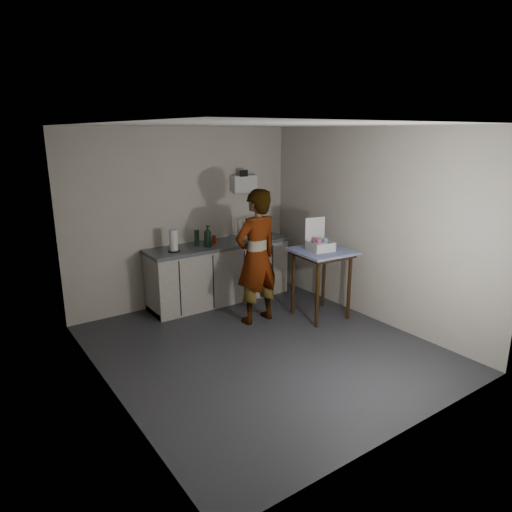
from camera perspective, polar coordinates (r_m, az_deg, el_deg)
ground at (r=5.63m, az=0.87°, el=-11.40°), size 4.00×4.00×0.00m
wall_back at (r=6.86m, az=-8.89°, el=4.78°), size 3.60×0.02×2.60m
wall_right at (r=6.37m, az=14.12°, el=3.70°), size 0.02×4.00×2.60m
wall_left at (r=4.41m, az=-18.29°, el=-1.68°), size 0.02×4.00×2.60m
ceiling at (r=5.03m, az=0.99°, el=16.04°), size 3.60×4.00×0.01m
kitchen_counter at (r=7.00m, az=-4.61°, el=-2.24°), size 2.24×0.62×0.91m
wall_shelf at (r=7.22m, az=-1.58°, el=9.07°), size 0.42×0.18×0.37m
side_table at (r=6.32m, az=8.22°, el=-0.34°), size 0.80×0.80×0.97m
standing_man at (r=6.08m, az=0.07°, el=-0.12°), size 0.70×0.49×1.82m
soap_bottle at (r=6.64m, az=-6.06°, el=2.49°), size 0.15×0.15×0.31m
soda_can at (r=6.86m, az=-5.26°, el=2.08°), size 0.06×0.06×0.12m
dark_bottle at (r=6.71m, az=-7.41°, el=2.24°), size 0.07×0.07×0.24m
paper_towel at (r=6.44m, az=-10.27°, el=1.82°), size 0.17×0.17×0.31m
dish_rack at (r=7.13m, az=-0.40°, el=2.76°), size 0.45×0.34×0.32m
bakery_box at (r=6.25m, az=7.96°, el=1.59°), size 0.36×0.37×0.43m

